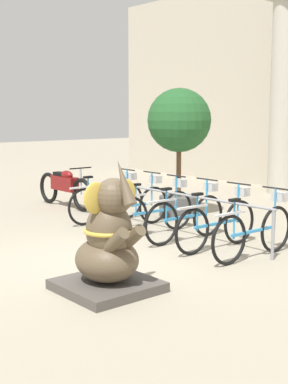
{
  "coord_description": "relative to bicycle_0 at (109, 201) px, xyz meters",
  "views": [
    {
      "loc": [
        6.14,
        -4.37,
        2.13
      ],
      "look_at": [
        0.31,
        0.56,
        1.0
      ],
      "focal_mm": 50.0,
      "sensor_mm": 36.0,
      "label": 1
    }
  ],
  "objects": [
    {
      "name": "bicycle_1",
      "position": [
        0.71,
        0.04,
        0.0
      ],
      "size": [
        0.48,
        1.81,
        1.02
      ],
      "color": "black",
      "rests_on": "ground_plane"
    },
    {
      "name": "bike_rack",
      "position": [
        1.78,
        0.15,
        0.2
      ],
      "size": [
        4.16,
        0.05,
        0.77
      ],
      "color": "gray",
      "rests_on": "ground_plane"
    },
    {
      "name": "bicycle_5",
      "position": [
        3.56,
        0.05,
        0.0
      ],
      "size": [
        0.48,
        1.81,
        1.02
      ],
      "color": "black",
      "rests_on": "ground_plane"
    },
    {
      "name": "bicycle_2",
      "position": [
        1.43,
        0.01,
        0.0
      ],
      "size": [
        0.48,
        1.81,
        1.02
      ],
      "color": "black",
      "rests_on": "ground_plane"
    },
    {
      "name": "column_left",
      "position": [
        -0.08,
        5.8,
        2.2
      ],
      "size": [
        0.92,
        0.92,
        5.16
      ],
      "color": "#BCB7A8",
      "rests_on": "ground_plane"
    },
    {
      "name": "bicycle_0",
      "position": [
        0.0,
        0.0,
        0.0
      ],
      "size": [
        0.48,
        1.81,
        1.02
      ],
      "color": "black",
      "rests_on": "ground_plane"
    },
    {
      "name": "bicycle_4",
      "position": [
        2.85,
        0.04,
        0.0
      ],
      "size": [
        0.48,
        1.81,
        1.02
      ],
      "color": "black",
      "rests_on": "ground_plane"
    },
    {
      "name": "bicycle_3",
      "position": [
        2.14,
        0.06,
        0.0
      ],
      "size": [
        0.48,
        1.81,
        1.02
      ],
      "color": "black",
      "rests_on": "ground_plane"
    },
    {
      "name": "potted_tree",
      "position": [
        0.48,
        1.45,
        1.37
      ],
      "size": [
        1.3,
        1.3,
        2.63
      ],
      "color": "#4C4C4C",
      "rests_on": "ground_plane"
    },
    {
      "name": "motorcycle",
      "position": [
        -1.95,
        0.21,
        0.06
      ],
      "size": [
        2.17,
        0.55,
        0.96
      ],
      "color": "black",
      "rests_on": "ground_plane"
    },
    {
      "name": "elephant_statue",
      "position": [
        3.38,
        -2.49,
        0.14
      ],
      "size": [
        1.08,
        1.08,
        1.63
      ],
      "color": "#4C4742",
      "rests_on": "ground_plane"
    },
    {
      "name": "ground_plane",
      "position": [
        2.25,
        -1.8,
        -0.42
      ],
      "size": [
        60.0,
        60.0,
        0.0
      ],
      "primitive_type": "plane",
      "color": "#9E937F"
    }
  ]
}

